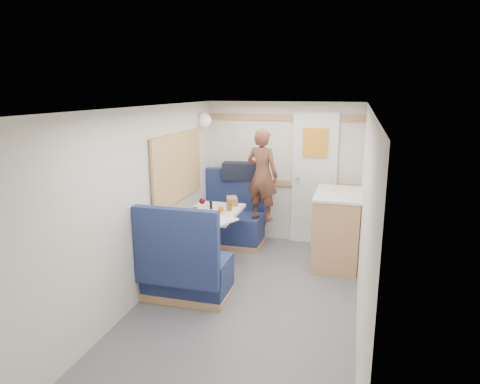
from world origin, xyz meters
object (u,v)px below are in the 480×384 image
(duffel_bag, at_px, (240,171))
(tumbler_left, at_px, (195,212))
(dome_light, at_px, (204,120))
(salt_grinder, at_px, (208,207))
(dinette_table, at_px, (212,224))
(bread_loaf, at_px, (232,201))
(pepper_grinder, at_px, (211,205))
(person, at_px, (262,175))
(beer_glass, at_px, (229,206))
(galley_counter, at_px, (337,228))
(orange_fruit, at_px, (221,209))
(wine_glass, at_px, (202,202))
(tray, at_px, (220,221))
(bench_near, at_px, (186,272))
(cheese_block, at_px, (206,214))
(bench_far, at_px, (232,223))

(duffel_bag, bearing_deg, tumbler_left, -104.30)
(dome_light, xyz_separation_m, salt_grinder, (0.33, -0.80, -0.99))
(dinette_table, height_order, bread_loaf, bread_loaf)
(tumbler_left, distance_m, salt_grinder, 0.32)
(dome_light, distance_m, tumbler_left, 1.50)
(pepper_grinder, bearing_deg, bread_loaf, 54.34)
(person, distance_m, salt_grinder, 0.89)
(person, xyz_separation_m, beer_glass, (-0.28, -0.59, -0.29))
(galley_counter, xyz_separation_m, orange_fruit, (-1.33, -0.60, 0.31))
(wine_glass, bearing_deg, orange_fruit, -4.42)
(orange_fruit, bearing_deg, tray, -75.22)
(dinette_table, height_order, orange_fruit, orange_fruit)
(dinette_table, distance_m, galley_counter, 1.57)
(person, bearing_deg, dinette_table, 72.36)
(orange_fruit, bearing_deg, bread_loaf, 88.71)
(person, bearing_deg, wine_glass, 67.90)
(bench_near, distance_m, cheese_block, 0.80)
(duffel_bag, height_order, orange_fruit, duffel_bag)
(wine_glass, bearing_deg, salt_grinder, 61.94)
(beer_glass, xyz_separation_m, pepper_grinder, (-0.24, -0.00, 0.00))
(cheese_block, bearing_deg, bench_near, -90.10)
(person, bearing_deg, duffel_bag, -29.29)
(tumbler_left, bearing_deg, pepper_grinder, 79.65)
(cheese_block, relative_size, salt_grinder, 1.11)
(dinette_table, relative_size, duffel_bag, 1.84)
(galley_counter, xyz_separation_m, duffel_bag, (-1.41, 0.57, 0.55))
(pepper_grinder, bearing_deg, cheese_block, -81.09)
(person, bearing_deg, cheese_block, 78.99)
(bench_near, bearing_deg, bench_far, 90.00)
(person, height_order, salt_grinder, person)
(dome_light, height_order, galley_counter, dome_light)
(galley_counter, bearing_deg, duffel_bag, 158.04)
(tumbler_left, bearing_deg, bench_near, -79.35)
(bench_far, relative_size, dome_light, 5.25)
(person, bearing_deg, galley_counter, -172.43)
(bench_near, bearing_deg, beer_glass, 78.83)
(cheese_block, bearing_deg, bread_loaf, 76.02)
(dome_light, height_order, tray, dome_light)
(bench_near, bearing_deg, cheese_block, 89.90)
(wine_glass, bearing_deg, duffel_bag, 81.92)
(cheese_block, height_order, bread_loaf, bread_loaf)
(salt_grinder, bearing_deg, beer_glass, 11.71)
(dinette_table, height_order, bench_near, bench_near)
(tray, distance_m, wine_glass, 0.47)
(bench_near, height_order, wine_glass, bench_near)
(dome_light, bearing_deg, wine_glass, -72.44)
(person, xyz_separation_m, tumbler_left, (-0.58, -0.96, -0.29))
(cheese_block, relative_size, wine_glass, 0.54)
(dinette_table, bearing_deg, pepper_grinder, 115.05)
(bench_near, height_order, galley_counter, bench_near)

